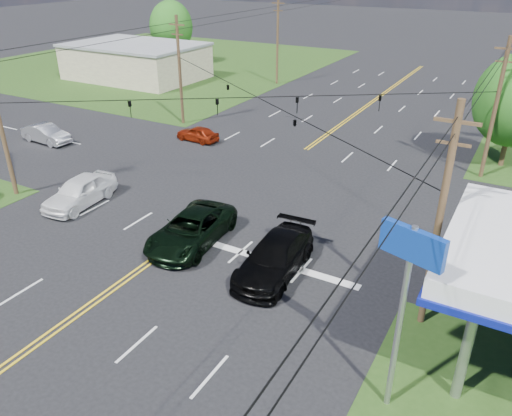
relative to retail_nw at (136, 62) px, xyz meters
The scene contains 17 objects.
ground 37.26m from the retail_nw, 36.25° to the right, with size 280.00×280.00×0.00m, color black.
grass_nw 11.36m from the retail_nw, 116.57° to the left, with size 46.00×48.00×0.03m, color #244315.
stop_bar 46.14m from the retail_nw, 40.60° to the right, with size 10.00×0.50×0.02m, color silver.
retail_nw is the anchor object (origin of this frame).
pole_se 53.09m from the retail_nw, 35.79° to the right, with size 1.60×0.28×9.50m.
pole_nw 21.60m from the retail_nw, 37.41° to the right, with size 1.60×0.28×9.50m.
pole_ne 45.02m from the retail_nw, 16.82° to the right, with size 1.60×0.28×9.50m.
pole_left_far 18.30m from the retail_nw, 19.44° to the left, with size 1.60×0.28×10.00m.
span_wire_signals 37.42m from the retail_nw, 36.25° to the right, with size 26.00×18.00×1.13m.
power_lines 38.98m from the retail_nw, 38.66° to the right, with size 26.04×100.00×0.64m.
tree_far_l 10.69m from the retail_nw, 101.31° to the left, with size 6.08×6.08×8.72m.
pickup_dkgreen 43.32m from the retail_nw, 44.77° to the right, with size 2.85×6.18×1.72m, color black.
suv_black 47.31m from the retail_nw, 40.61° to the right, with size 2.44×6.00×1.74m, color black.
pickup_white 37.16m from the retail_nw, 53.86° to the right, with size 2.11×5.25×1.79m, color white.
sedan_silver 25.29m from the retail_nw, 65.60° to the right, with size 1.60×4.59×1.51m, color #ABABB0.
sedan_red 26.87m from the retail_nw, 37.95° to the right, with size 1.51×3.75×1.28m, color maroon.
polesign_se 56.18m from the retail_nw, 39.94° to the right, with size 2.02×0.85×6.96m.
Camera 1 is at (15.17, -15.01, 13.74)m, focal length 35.00 mm.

